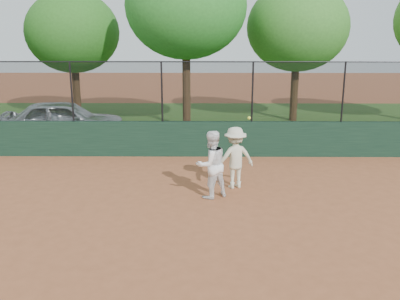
{
  "coord_description": "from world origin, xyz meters",
  "views": [
    {
      "loc": [
        0.9,
        -8.73,
        4.05
      ],
      "look_at": [
        0.8,
        2.2,
        1.2
      ],
      "focal_mm": 40.0,
      "sensor_mm": 36.0,
      "label": 1
    }
  ],
  "objects_px": {
    "parked_car": "(64,120)",
    "tree_3": "(298,27)",
    "tree_1": "(73,32)",
    "player_main": "(235,158)",
    "tree_2": "(186,6)",
    "player_second": "(211,165)"
  },
  "relations": [
    {
      "from": "parked_car",
      "to": "player_main",
      "type": "relative_size",
      "value": 2.29
    },
    {
      "from": "tree_2",
      "to": "parked_car",
      "type": "bearing_deg",
      "value": -152.55
    },
    {
      "from": "tree_2",
      "to": "tree_3",
      "type": "height_order",
      "value": "tree_2"
    },
    {
      "from": "player_second",
      "to": "tree_1",
      "type": "distance_m",
      "value": 13.38
    },
    {
      "from": "parked_car",
      "to": "tree_1",
      "type": "relative_size",
      "value": 0.76
    },
    {
      "from": "player_main",
      "to": "tree_2",
      "type": "height_order",
      "value": "tree_2"
    },
    {
      "from": "player_second",
      "to": "tree_1",
      "type": "xyz_separation_m",
      "value": [
        -6.5,
        11.23,
        3.27
      ]
    },
    {
      "from": "tree_1",
      "to": "tree_2",
      "type": "distance_m",
      "value": 6.16
    },
    {
      "from": "player_main",
      "to": "tree_3",
      "type": "relative_size",
      "value": 0.32
    },
    {
      "from": "tree_2",
      "to": "tree_3",
      "type": "bearing_deg",
      "value": 19.11
    },
    {
      "from": "parked_car",
      "to": "tree_3",
      "type": "xyz_separation_m",
      "value": [
        9.77,
        4.2,
        3.56
      ]
    },
    {
      "from": "player_second",
      "to": "tree_2",
      "type": "height_order",
      "value": "tree_2"
    },
    {
      "from": "tree_2",
      "to": "player_second",
      "type": "bearing_deg",
      "value": -83.78
    },
    {
      "from": "tree_1",
      "to": "parked_car",
      "type": "bearing_deg",
      "value": -80.31
    },
    {
      "from": "player_main",
      "to": "tree_1",
      "type": "bearing_deg",
      "value": 124.32
    },
    {
      "from": "parked_car",
      "to": "player_second",
      "type": "distance_m",
      "value": 8.47
    },
    {
      "from": "player_main",
      "to": "tree_3",
      "type": "bearing_deg",
      "value": 70.44
    },
    {
      "from": "player_main",
      "to": "tree_2",
      "type": "bearing_deg",
      "value": 101.35
    },
    {
      "from": "player_second",
      "to": "player_main",
      "type": "height_order",
      "value": "player_main"
    },
    {
      "from": "tree_1",
      "to": "tree_3",
      "type": "height_order",
      "value": "tree_3"
    },
    {
      "from": "tree_1",
      "to": "tree_3",
      "type": "bearing_deg",
      "value": -3.91
    },
    {
      "from": "player_main",
      "to": "player_second",
      "type": "bearing_deg",
      "value": -130.62
    }
  ]
}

